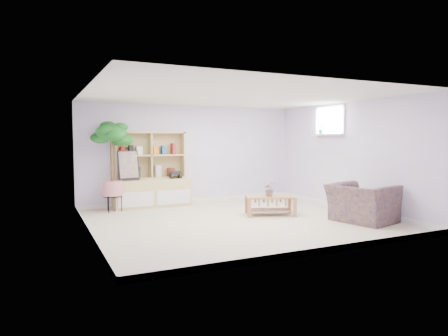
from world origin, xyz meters
name	(u,v)px	position (x,y,z in m)	size (l,w,h in m)	color
floor	(237,221)	(0.00, 0.00, 0.00)	(5.50, 5.00, 0.01)	beige
ceiling	(238,96)	(0.00, 0.00, 2.40)	(5.50, 5.00, 0.01)	silver
walls	(238,159)	(0.00, 0.00, 1.20)	(5.51, 5.01, 2.40)	white
baseboard	(237,218)	(0.00, 0.00, 0.05)	(5.50, 5.00, 0.10)	white
window	(330,121)	(2.73, 0.60, 2.00)	(0.10, 0.98, 0.68)	silver
window_sill	(328,135)	(2.67, 0.60, 1.68)	(0.14, 1.00, 0.04)	white
storage_unit	(152,170)	(-1.08, 2.24, 0.87)	(1.75, 0.59, 1.75)	tan
poster	(128,165)	(-1.63, 2.16, 0.99)	(0.48, 0.11, 0.67)	gold
toy_truck	(175,174)	(-0.55, 2.13, 0.75)	(0.36, 0.25, 0.19)	black
coffee_table	(270,205)	(0.87, 0.21, 0.20)	(1.00, 0.54, 0.41)	#A36E4A
table_plant	(270,189)	(0.83, 0.16, 0.55)	(0.27, 0.23, 0.30)	#236F2E
floor_tree	(112,167)	(-2.02, 1.96, 0.99)	(0.73, 0.73, 1.97)	#174D1C
armchair	(362,201)	(2.09, -1.12, 0.41)	(1.11, 0.97, 0.82)	#131D48
sill_plant	(321,129)	(2.67, 0.85, 1.81)	(0.12, 0.10, 0.22)	#174D1C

